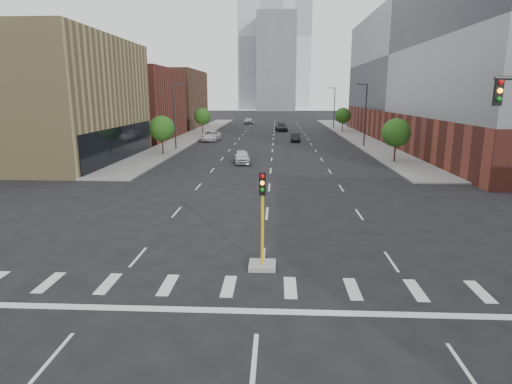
# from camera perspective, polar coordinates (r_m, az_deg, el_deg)

# --- Properties ---
(sidewalk_left_far) EXTENTS (5.00, 92.00, 0.15)m
(sidewalk_left_far) POSITION_cam_1_polar(r_m,az_deg,el_deg) (84.80, -7.90, 7.68)
(sidewalk_left_far) COLOR gray
(sidewalk_left_far) RESTS_ON ground
(sidewalk_right_far) EXTENTS (5.00, 92.00, 0.15)m
(sidewalk_right_far) POSITION_cam_1_polar(r_m,az_deg,el_deg) (84.59, 12.68, 7.47)
(sidewalk_right_far) COLOR gray
(sidewalk_right_far) RESTS_ON ground
(building_left_mid) EXTENTS (20.00, 24.00, 14.00)m
(building_left_mid) POSITION_cam_1_polar(r_m,az_deg,el_deg) (56.49, -27.57, 10.85)
(building_left_mid) COLOR #9F8C5A
(building_left_mid) RESTS_ON ground
(building_left_far_a) EXTENTS (20.00, 22.00, 12.00)m
(building_left_far_a) POSITION_cam_1_polar(r_m,az_deg,el_deg) (80.11, -18.10, 11.12)
(building_left_far_a) COLOR brown
(building_left_far_a) RESTS_ON ground
(building_left_far_b) EXTENTS (20.00, 24.00, 13.00)m
(building_left_far_b) POSITION_cam_1_polar(r_m,az_deg,el_deg) (104.85, -13.05, 11.97)
(building_left_far_b) COLOR brown
(building_left_far_b) RESTS_ON ground
(building_right_main) EXTENTS (24.00, 70.00, 22.00)m
(building_right_main) POSITION_cam_1_polar(r_m,az_deg,el_deg) (74.90, 26.34, 14.20)
(building_right_main) COLOR brown
(building_right_main) RESTS_ON ground
(tower_left) EXTENTS (22.00, 22.00, 70.00)m
(tower_left) POSITION_cam_1_polar(r_m,az_deg,el_deg) (230.80, 0.66, 19.72)
(tower_left) COLOR #B2B7BC
(tower_left) RESTS_ON ground
(tower_right) EXTENTS (20.00, 20.00, 80.00)m
(tower_right) POSITION_cam_1_polar(r_m,az_deg,el_deg) (271.11, 5.04, 19.72)
(tower_right) COLOR #B2B7BC
(tower_right) RESTS_ON ground
(tower_mid) EXTENTS (18.00, 18.00, 44.00)m
(tower_mid) POSITION_cam_1_polar(r_m,az_deg,el_deg) (209.50, 2.73, 16.83)
(tower_mid) COLOR slate
(tower_mid) RESTS_ON ground
(median_traffic_signal) EXTENTS (1.20, 1.20, 4.40)m
(median_traffic_signal) POSITION_cam_1_polar(r_m,az_deg,el_deg) (19.17, 0.85, -7.39)
(median_traffic_signal) COLOR #999993
(median_traffic_signal) RESTS_ON ground
(streetlight_right_a) EXTENTS (1.60, 0.22, 9.07)m
(streetlight_right_a) POSITION_cam_1_polar(r_m,az_deg,el_deg) (65.33, 14.32, 10.22)
(streetlight_right_a) COLOR #2D2D30
(streetlight_right_a) RESTS_ON ground
(streetlight_right_b) EXTENTS (1.60, 0.22, 9.07)m
(streetlight_right_b) POSITION_cam_1_polar(r_m,az_deg,el_deg) (99.87, 10.35, 11.20)
(streetlight_right_b) COLOR #2D2D30
(streetlight_right_b) RESTS_ON ground
(streetlight_left) EXTENTS (1.60, 0.22, 9.07)m
(streetlight_left) POSITION_cam_1_polar(r_m,az_deg,el_deg) (60.70, -10.73, 10.22)
(streetlight_left) COLOR #2D2D30
(streetlight_left) RESTS_ON ground
(tree_left_near) EXTENTS (3.20, 3.20, 4.85)m
(tree_left_near) POSITION_cam_1_polar(r_m,az_deg,el_deg) (56.10, -12.44, 8.28)
(tree_left_near) COLOR #382619
(tree_left_near) RESTS_ON ground
(tree_left_far) EXTENTS (3.20, 3.20, 4.85)m
(tree_left_far) POSITION_cam_1_polar(r_m,az_deg,el_deg) (85.37, -7.17, 9.97)
(tree_left_far) COLOR #382619
(tree_left_far) RESTS_ON ground
(tree_right_near) EXTENTS (3.20, 3.20, 4.85)m
(tree_right_near) POSITION_cam_1_polar(r_m,az_deg,el_deg) (50.99, 18.18, 7.51)
(tree_right_near) COLOR #382619
(tree_right_near) RESTS_ON ground
(tree_right_far) EXTENTS (3.20, 3.20, 4.85)m
(tree_right_far) POSITION_cam_1_polar(r_m,az_deg,el_deg) (90.11, 11.51, 9.96)
(tree_right_far) COLOR #382619
(tree_right_far) RESTS_ON ground
(car_near_left) EXTENTS (2.30, 4.59, 1.50)m
(car_near_left) POSITION_cam_1_polar(r_m,az_deg,el_deg) (48.43, -1.90, 4.74)
(car_near_left) COLOR silver
(car_near_left) RESTS_ON ground
(car_mid_right) EXTENTS (1.51, 4.20, 1.38)m
(car_mid_right) POSITION_cam_1_polar(r_m,az_deg,el_deg) (71.24, 5.24, 7.27)
(car_mid_right) COLOR black
(car_mid_right) RESTS_ON ground
(car_far_left) EXTENTS (3.03, 6.04, 1.64)m
(car_far_left) POSITION_cam_1_polar(r_m,az_deg,el_deg) (72.40, -6.10, 7.44)
(car_far_left) COLOR silver
(car_far_left) RESTS_ON ground
(car_deep_right) EXTENTS (2.83, 5.83, 1.63)m
(car_deep_right) POSITION_cam_1_polar(r_m,az_deg,el_deg) (91.32, 3.38, 8.61)
(car_deep_right) COLOR black
(car_deep_right) RESTS_ON ground
(car_distant) EXTENTS (2.66, 5.19, 1.69)m
(car_distant) POSITION_cam_1_polar(r_m,az_deg,el_deg) (113.63, -1.02, 9.48)
(car_distant) COLOR #AEAEB2
(car_distant) RESTS_ON ground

